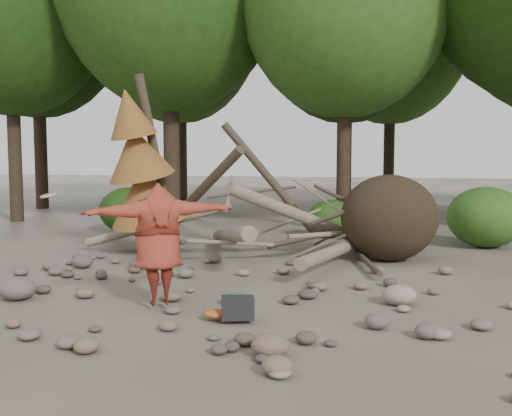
# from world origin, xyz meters

# --- Properties ---
(ground) EXTENTS (120.00, 120.00, 0.00)m
(ground) POSITION_xyz_m (0.00, 0.00, 0.00)
(ground) COLOR #514C44
(ground) RESTS_ON ground
(deadfall_pile) EXTENTS (8.55, 5.24, 3.30)m
(deadfall_pile) POSITION_xyz_m (2.02, 4.24, 0.95)
(deadfall_pile) COLOR #332619
(deadfall_pile) RESTS_ON ground
(dead_conifer) EXTENTS (2.06, 2.16, 4.35)m
(dead_conifer) POSITION_xyz_m (-3.12, 3.37, 2.11)
(dead_conifer) COLOR #4C3F30
(dead_conifer) RESTS_ON ground
(bush_left) EXTENTS (1.80, 1.80, 1.44)m
(bush_left) POSITION_xyz_m (-5.50, 7.20, 0.72)
(bush_left) COLOR #224512
(bush_left) RESTS_ON ground
(bush_mid) EXTENTS (1.40, 1.40, 1.12)m
(bush_mid) POSITION_xyz_m (0.80, 7.80, 0.56)
(bush_mid) COLOR #2D5819
(bush_mid) RESTS_ON ground
(bush_right) EXTENTS (2.00, 2.00, 1.60)m
(bush_right) POSITION_xyz_m (5.00, 7.00, 0.80)
(bush_right) COLOR #386820
(bush_right) RESTS_ON ground
(frisbee_thrower) EXTENTS (3.47, 1.86, 1.90)m
(frisbee_thrower) POSITION_xyz_m (-0.70, -0.94, 1.03)
(frisbee_thrower) COLOR maroon
(frisbee_thrower) RESTS_ON ground
(backpack) EXTENTS (0.54, 0.44, 0.31)m
(backpack) POSITION_xyz_m (0.70, -1.31, 0.15)
(backpack) COLOR black
(backpack) RESTS_ON ground
(cloth_green) EXTENTS (0.40, 0.33, 0.15)m
(cloth_green) POSITION_xyz_m (0.37, -0.40, 0.08)
(cloth_green) COLOR #265F2B
(cloth_green) RESTS_ON ground
(cloth_orange) EXTENTS (0.34, 0.28, 0.12)m
(cloth_orange) POSITION_xyz_m (0.36, -1.34, 0.06)
(cloth_orange) COLOR #C65321
(cloth_orange) RESTS_ON ground
(boulder_front_left) EXTENTS (0.64, 0.58, 0.38)m
(boulder_front_left) POSITION_xyz_m (-3.24, -1.02, 0.19)
(boulder_front_left) COLOR #665E55
(boulder_front_left) RESTS_ON ground
(boulder_front_right) EXTENTS (0.47, 0.42, 0.28)m
(boulder_front_right) POSITION_xyz_m (1.48, -2.57, 0.14)
(boulder_front_right) COLOR #795D4B
(boulder_front_right) RESTS_ON ground
(boulder_mid_right) EXTENTS (0.55, 0.49, 0.33)m
(boulder_mid_right) POSITION_xyz_m (2.92, 0.28, 0.16)
(boulder_mid_right) COLOR gray
(boulder_mid_right) RESTS_ON ground
(boulder_mid_left) EXTENTS (0.46, 0.41, 0.27)m
(boulder_mid_left) POSITION_xyz_m (-3.70, 1.68, 0.14)
(boulder_mid_left) COLOR #5B544D
(boulder_mid_left) RESTS_ON ground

